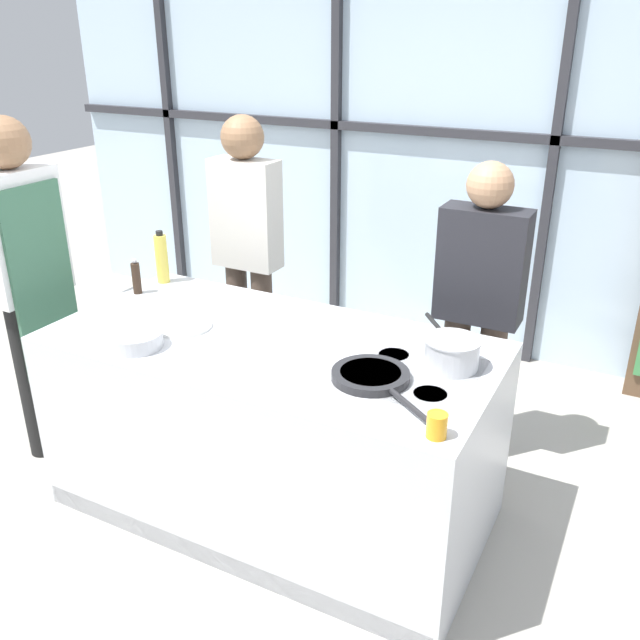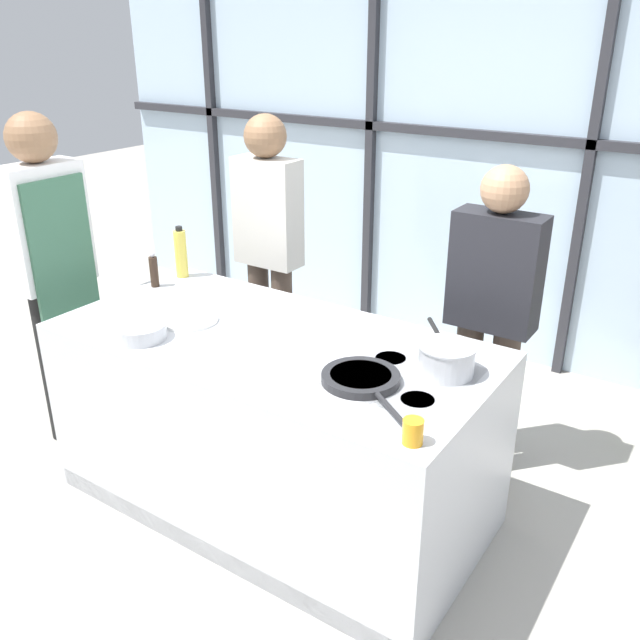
# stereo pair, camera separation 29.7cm
# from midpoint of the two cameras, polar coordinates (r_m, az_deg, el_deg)

# --- Properties ---
(ground_plane) EXTENTS (18.00, 18.00, 0.00)m
(ground_plane) POSITION_cam_midpoint_polar(r_m,az_deg,el_deg) (3.52, -6.30, -15.21)
(ground_plane) COLOR #ADA89E
(back_window_wall) EXTENTS (6.40, 0.10, 2.80)m
(back_window_wall) POSITION_cam_midpoint_polar(r_m,az_deg,el_deg) (4.83, 8.21, 13.87)
(back_window_wall) COLOR silver
(back_window_wall) RESTS_ON ground_plane
(demo_island) EXTENTS (2.02, 1.00, 0.90)m
(demo_island) POSITION_cam_midpoint_polar(r_m,az_deg,el_deg) (3.25, -6.65, -9.00)
(demo_island) COLOR silver
(demo_island) RESTS_ON ground_plane
(chef) EXTENTS (0.25, 0.43, 1.81)m
(chef) POSITION_cam_midpoint_polar(r_m,az_deg,el_deg) (3.84, -25.49, 3.76)
(chef) COLOR black
(chef) RESTS_ON ground_plane
(spectator_far_left) EXTENTS (0.40, 0.25, 1.75)m
(spectator_far_left) POSITION_cam_midpoint_polar(r_m,az_deg,el_deg) (4.06, -8.27, 6.44)
(spectator_far_left) COLOR #47382D
(spectator_far_left) RESTS_ON ground_plane
(spectator_center_left) EXTENTS (0.43, 0.23, 1.61)m
(spectator_center_left) POSITION_cam_midpoint_polar(r_m,az_deg,el_deg) (3.50, 10.88, 1.64)
(spectator_center_left) COLOR #47382D
(spectator_center_left) RESTS_ON ground_plane
(frying_pan) EXTENTS (0.49, 0.40, 0.04)m
(frying_pan) POSITION_cam_midpoint_polar(r_m,az_deg,el_deg) (2.68, 1.20, -4.79)
(frying_pan) COLOR #232326
(frying_pan) RESTS_ON demo_island
(saucepan) EXTENTS (0.32, 0.37, 0.13)m
(saucepan) POSITION_cam_midpoint_polar(r_m,az_deg,el_deg) (2.78, 8.03, -2.75)
(saucepan) COLOR silver
(saucepan) RESTS_ON demo_island
(white_plate) EXTENTS (0.27, 0.27, 0.01)m
(white_plate) POSITION_cam_midpoint_polar(r_m,az_deg,el_deg) (3.24, -14.04, -0.54)
(white_plate) COLOR white
(white_plate) RESTS_ON demo_island
(mixing_bowl) EXTENTS (0.24, 0.24, 0.07)m
(mixing_bowl) POSITION_cam_midpoint_polar(r_m,az_deg,el_deg) (3.09, -17.99, -1.59)
(mixing_bowl) COLOR silver
(mixing_bowl) RESTS_ON demo_island
(oil_bottle) EXTENTS (0.07, 0.07, 0.29)m
(oil_bottle) POSITION_cam_midpoint_polar(r_m,az_deg,el_deg) (3.80, -15.40, 5.00)
(oil_bottle) COLOR #E0CC4C
(oil_bottle) RESTS_ON demo_island
(pepper_grinder) EXTENTS (0.05, 0.05, 0.19)m
(pepper_grinder) POSITION_cam_midpoint_polar(r_m,az_deg,el_deg) (3.69, -17.48, 3.40)
(pepper_grinder) COLOR #332319
(pepper_grinder) RESTS_ON demo_island
(juice_glass_near) EXTENTS (0.07, 0.07, 0.09)m
(juice_glass_near) POSITION_cam_midpoint_polar(r_m,az_deg,el_deg) (2.33, 6.19, -8.92)
(juice_glass_near) COLOR orange
(juice_glass_near) RESTS_ON demo_island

